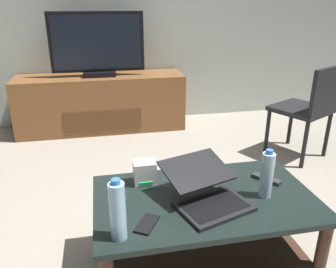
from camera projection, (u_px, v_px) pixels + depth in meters
The scene contains 12 objects.
ground_plane at pixel (172, 257), 1.94m from camera, with size 7.68×7.68×0.00m, color #9E9384.
coffee_table at pixel (204, 220), 1.75m from camera, with size 1.10×0.65×0.45m.
media_cabinet at pixel (102, 103), 3.75m from camera, with size 1.79×0.50×0.61m.
television at pixel (97, 46), 3.50m from camera, with size 0.96×0.20×0.65m.
dining_chair at pixel (309, 106), 2.98m from camera, with size 0.59×0.59×0.86m.
laptop at pixel (207, 191), 1.64m from camera, with size 0.44×0.47×0.17m.
router_box at pixel (145, 172), 1.81m from camera, with size 0.12×0.10×0.12m.
water_bottle_near at pixel (118, 211), 1.36m from camera, with size 0.07×0.07×0.28m.
water_bottle_far at pixel (267, 175), 1.66m from camera, with size 0.06×0.06×0.25m.
cell_phone at pixel (147, 224), 1.49m from camera, with size 0.07×0.14×0.01m, color black.
tv_remote at pixel (116, 196), 1.68m from camera, with size 0.04×0.16×0.02m, color #2D2D30.
soundbar_remote at pixel (266, 179), 1.85m from camera, with size 0.04×0.16×0.02m, color #2D2D30.
Camera 1 is at (-0.33, -1.50, 1.37)m, focal length 36.25 mm.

